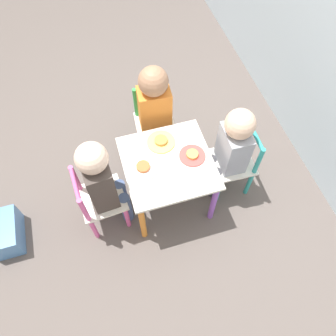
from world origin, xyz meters
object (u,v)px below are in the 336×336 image
object	(u,v)px
plate_back	(192,155)
storage_bin	(6,232)
chair_green	(154,123)
plate_left	(161,141)
child_front	(102,180)
child_left	(155,108)
chair_pink	(99,200)
child_back	(231,147)
chair_teal	(235,162)
plate_front	(143,167)
kids_table	(168,169)

from	to	relation	value
plate_back	storage_bin	bearing A→B (deg)	-90.22
chair_green	plate_left	size ratio (longest dim) A/B	3.06
child_front	child_left	size ratio (longest dim) A/B	1.00
child_front	chair_pink	bearing A→B (deg)	90.00
child_back	plate_left	distance (m)	0.42
child_back	child_left	distance (m)	0.53
chair_pink	child_back	bearing A→B (deg)	-92.98
chair_teal	plate_front	world-z (taller)	chair_teal
chair_green	plate_left	distance (m)	0.35
chair_teal	plate_left	bearing A→B (deg)	-108.15
child_front	chair_teal	bearing A→B (deg)	-93.45
child_front	plate_back	distance (m)	0.53
chair_green	storage_bin	bearing A→B (deg)	-153.65
chair_teal	child_back	distance (m)	0.21
plate_front	plate_back	bearing A→B (deg)	90.00
child_left	plate_front	bearing A→B (deg)	-110.35
chair_teal	storage_bin	size ratio (longest dim) A/B	1.90
chair_green	chair_teal	bearing A→B (deg)	-43.87
storage_bin	chair_pink	bearing A→B (deg)	86.39
kids_table	plate_left	distance (m)	0.17
chair_pink	chair_teal	xyz separation A→B (m)	(-0.02, 0.88, 0.00)
chair_green	plate_back	size ratio (longest dim) A/B	3.39
storage_bin	plate_back	bearing A→B (deg)	89.78
kids_table	plate_front	distance (m)	0.17
child_front	plate_front	world-z (taller)	child_front
child_back	plate_back	world-z (taller)	child_back
chair_teal	chair_green	bearing A→B (deg)	-136.13
chair_pink	plate_back	distance (m)	0.62
storage_bin	plate_left	bearing A→B (deg)	97.74
chair_pink	child_left	size ratio (longest dim) A/B	0.67
chair_teal	plate_back	xyz separation A→B (m)	(-0.02, -0.30, 0.19)
chair_pink	plate_back	world-z (taller)	chair_pink
child_back	plate_front	distance (m)	0.53
plate_left	child_left	bearing A→B (deg)	172.98
chair_green	child_front	size ratio (longest dim) A/B	0.67
chair_green	plate_front	distance (m)	0.51
chair_teal	plate_left	size ratio (longest dim) A/B	3.06
chair_green	child_left	world-z (taller)	child_left
kids_table	chair_pink	size ratio (longest dim) A/B	0.99
chair_teal	child_front	distance (m)	0.85
kids_table	chair_teal	world-z (taller)	chair_teal
child_left	plate_left	xyz separation A→B (m)	(0.24, -0.03, -0.03)
plate_back	plate_left	xyz separation A→B (m)	(-0.15, -0.15, 0.00)
storage_bin	child_left	bearing A→B (deg)	109.36
child_front	child_back	size ratio (longest dim) A/B	1.05
storage_bin	chair_teal	bearing A→B (deg)	89.21
chair_teal	child_front	world-z (taller)	child_front
kids_table	child_left	xyz separation A→B (m)	(-0.38, 0.03, 0.11)
child_left	plate_left	size ratio (longest dim) A/B	4.56
plate_front	storage_bin	world-z (taller)	plate_front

